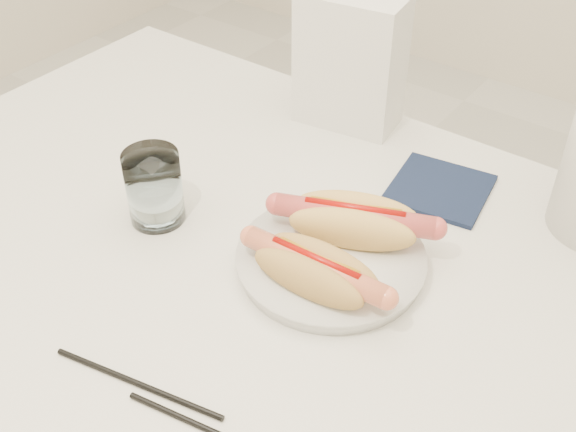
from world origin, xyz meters
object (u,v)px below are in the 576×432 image
Objects in this scene: plate at (331,262)px; napkin_box at (350,61)px; table at (261,287)px; hotdog_left at (354,221)px; hotdog_right at (315,271)px; water_glass at (154,187)px.

plate is 1.07× the size of napkin_box.
plate reaches higher than table.
plate is (0.09, 0.03, 0.07)m from table.
napkin_box is (-0.17, 0.26, 0.06)m from hotdog_left.
hotdog_left reaches higher than hotdog_right.
plate is 1.16× the size of hotdog_left.
napkin_box is (0.07, 0.36, 0.05)m from water_glass.
hotdog_right is 0.41m from napkin_box.
table is 5.77× the size of napkin_box.
hotdog_right is at bearing -12.42° from table.
water_glass is 0.37m from napkin_box.
napkin_box reaches higher than water_glass.
water_glass reaches higher than hotdog_right.
table is 6.24× the size of hotdog_left.
hotdog_left is (0.09, 0.08, 0.10)m from table.
water_glass is (-0.15, -0.02, 0.11)m from table.
hotdog_right is at bearing -76.24° from plate.
plate is at bearing 13.21° from water_glass.
hotdog_left is 0.26m from water_glass.
plate is 1.22× the size of hotdog_right.
hotdog_right is (0.01, -0.10, -0.00)m from hotdog_left.
hotdog_right is (0.01, -0.05, 0.03)m from plate.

